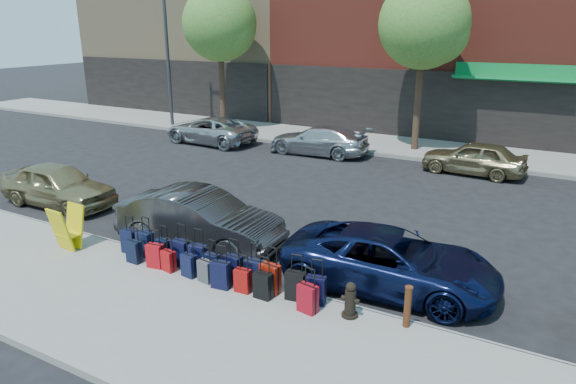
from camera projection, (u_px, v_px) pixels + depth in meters
The scene contains 37 objects.
ground at pixel (310, 215), 15.45m from camera, with size 120.00×120.00×0.00m, color black.
sidewalk_near at pixel (161, 314), 10.02m from camera, with size 60.00×4.00×0.15m, color gray.
sidewalk_far at pixel (406, 147), 23.75m from camera, with size 60.00×4.00×0.15m, color gray.
curb_near at pixel (222, 273), 11.70m from camera, with size 60.00×0.08×0.15m, color gray.
curb_far at pixel (393, 156), 22.07m from camera, with size 60.00×0.08×0.15m, color gray.
tree_left at pixel (222, 26), 26.21m from camera, with size 3.80×3.80×7.27m.
tree_center at pixel (427, 26), 21.39m from camera, with size 3.80×3.80×7.27m.
streetlight at pixel (170, 41), 27.21m from camera, with size 2.59×0.18×8.00m.
suitcase_front_0 at pixel (129, 241), 12.50m from camera, with size 0.40×0.25×0.93m.
suitcase_front_1 at pixel (145, 244), 12.30m from camera, with size 0.42×0.24×0.99m.
suitcase_front_2 at pixel (164, 250), 12.04m from camera, with size 0.39×0.25×0.88m.
suitcase_front_3 at pixel (181, 253), 11.79m from camera, with size 0.42×0.23×1.02m.
suitcase_front_4 at pixel (198, 258), 11.57m from camera, with size 0.43×0.25×0.99m.
suitcase_front_5 at pixel (211, 265), 11.31m from camera, with size 0.37×0.22×0.86m.
suitcase_front_6 at pixel (233, 269), 11.04m from camera, with size 0.42×0.24×0.99m.
suitcase_front_7 at pixel (255, 273), 10.84m from camera, with size 0.41×0.23×0.98m.
suitcase_front_8 at pixel (270, 278), 10.61m from camera, with size 0.44×0.28×1.01m.
suitcase_front_9 at pixel (296, 286), 10.34m from camera, with size 0.43×0.27×0.97m.
suitcase_front_10 at pixel (316, 290), 10.19m from camera, with size 0.42×0.28×0.94m.
suitcase_back_1 at pixel (134, 252), 11.98m from camera, with size 0.37×0.23×0.86m.
suitcase_back_2 at pixel (155, 256), 11.74m from camera, with size 0.40×0.27×0.90m.
suitcase_back_3 at pixel (168, 261), 11.57m from camera, with size 0.36×0.25×0.79m.
suitcase_back_4 at pixel (189, 265), 11.31m from camera, with size 0.38×0.25×0.84m.
suitcase_back_5 at pixel (206, 271), 11.08m from camera, with size 0.36×0.24×0.80m.
suitcase_back_6 at pixel (221, 275), 10.81m from camera, with size 0.42×0.27×0.95m.
suitcase_back_7 at pixel (243, 280), 10.66m from camera, with size 0.35×0.21×0.81m.
suitcase_back_8 at pixel (263, 285), 10.41m from camera, with size 0.38×0.23×0.89m.
suitcase_back_10 at pixel (308, 298), 9.90m from camera, with size 0.42×0.29×0.91m.
fire_hydrant at pixel (350, 301), 9.73m from camera, with size 0.36×0.32×0.72m.
bollard at pixel (408, 306), 9.37m from camera, with size 0.15×0.15×0.82m.
display_rack at pixel (68, 228), 12.64m from camera, with size 0.65×0.71×1.09m.
car_near_0 at pixel (58, 185), 16.10m from camera, with size 1.59×3.96×1.35m, color #998B5D.
car_near_1 at pixel (200, 219), 13.12m from camera, with size 1.53×4.40×1.45m, color #313134.
car_near_2 at pixel (390, 261), 11.01m from camera, with size 2.13×4.61×1.28m, color #0D163C.
car_far_0 at pixel (210, 130), 24.68m from camera, with size 2.12×4.60×1.28m, color silver.
car_far_1 at pixel (319, 140), 22.53m from camera, with size 1.80×4.42×1.28m, color silver.
car_far_2 at pixel (474, 158), 19.51m from camera, with size 1.53×3.79×1.29m, color #918158.
Camera 1 is at (6.41, -12.99, 5.47)m, focal length 32.00 mm.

